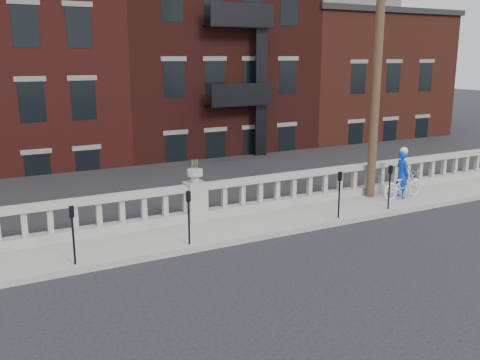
% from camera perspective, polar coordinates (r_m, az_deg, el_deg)
% --- Properties ---
extents(ground, '(120.00, 120.00, 0.00)m').
position_cam_1_polar(ground, '(12.15, 2.92, -9.81)').
color(ground, black).
rests_on(ground, ground).
extents(sidewalk, '(32.00, 2.20, 0.15)m').
position_cam_1_polar(sidewalk, '(14.60, -3.22, -5.49)').
color(sidewalk, gray).
rests_on(sidewalk, ground).
extents(balustrade, '(28.00, 0.34, 1.03)m').
position_cam_1_polar(balustrade, '(15.26, -4.77, -2.47)').
color(balustrade, gray).
rests_on(balustrade, sidewalk).
extents(planter_pedestal, '(0.55, 0.55, 1.76)m').
position_cam_1_polar(planter_pedestal, '(15.21, -4.78, -1.78)').
color(planter_pedestal, gray).
rests_on(planter_pedestal, sidewalk).
extents(lower_level, '(80.00, 44.00, 20.80)m').
position_cam_1_polar(lower_level, '(33.27, -17.44, 8.91)').
color(lower_level, '#605E59').
rests_on(lower_level, ground).
extents(utility_pole, '(1.60, 0.28, 10.00)m').
position_cam_1_polar(utility_pole, '(17.83, 14.59, 14.34)').
color(utility_pole, '#422D1E').
rests_on(utility_pole, sidewalk).
extents(parking_meter_a, '(0.10, 0.09, 1.36)m').
position_cam_1_polar(parking_meter_a, '(12.45, -17.42, -4.96)').
color(parking_meter_a, black).
rests_on(parking_meter_a, sidewalk).
extents(parking_meter_b, '(0.10, 0.09, 1.36)m').
position_cam_1_polar(parking_meter_b, '(13.21, -5.49, -3.36)').
color(parking_meter_b, black).
rests_on(parking_meter_b, sidewalk).
extents(parking_meter_c, '(0.10, 0.09, 1.36)m').
position_cam_1_polar(parking_meter_c, '(15.55, 10.56, -1.00)').
color(parking_meter_c, black).
rests_on(parking_meter_c, sidewalk).
extents(parking_meter_d, '(0.10, 0.09, 1.36)m').
position_cam_1_polar(parking_meter_d, '(16.80, 15.68, -0.21)').
color(parking_meter_d, black).
rests_on(parking_meter_d, sidewalk).
extents(bicycle, '(1.77, 0.74, 0.91)m').
position_cam_1_polar(bicycle, '(18.34, 16.99, -0.46)').
color(bicycle, silver).
rests_on(bicycle, sidewalk).
extents(cyclist, '(0.46, 0.62, 1.57)m').
position_cam_1_polar(cyclist, '(18.35, 16.93, 0.62)').
color(cyclist, '#0D37CB').
rests_on(cyclist, sidewalk).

